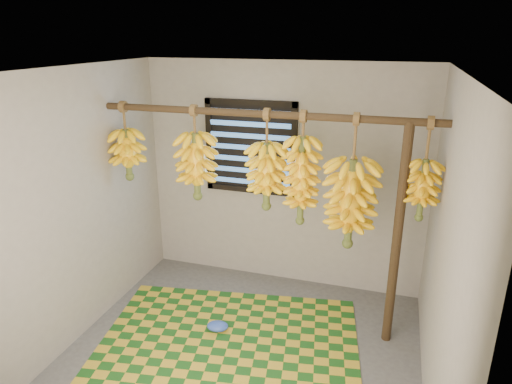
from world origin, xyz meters
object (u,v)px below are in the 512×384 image
at_px(banana_bunch_b, 196,166).
at_px(banana_bunch_d, 301,181).
at_px(banana_bunch_c, 267,176).
at_px(banana_bunch_e, 350,204).
at_px(support_post, 397,239).
at_px(plastic_bag, 218,326).
at_px(banana_bunch_a, 128,154).
at_px(woven_mat, 227,349).
at_px(banana_bunch_f, 422,190).

bearing_deg(banana_bunch_b, banana_bunch_d, 0.00).
relative_size(banana_bunch_b, banana_bunch_c, 0.97).
relative_size(banana_bunch_c, banana_bunch_e, 0.77).
bearing_deg(support_post, banana_bunch_c, 180.00).
bearing_deg(plastic_bag, banana_bunch_c, 43.79).
relative_size(plastic_bag, banana_bunch_e, 0.17).
bearing_deg(banana_bunch_c, banana_bunch_d, -0.00).
xyz_separation_m(support_post, banana_bunch_b, (-1.82, 0.00, 0.49)).
xyz_separation_m(banana_bunch_b, banana_bunch_c, (0.67, 0.00, -0.04)).
bearing_deg(banana_bunch_a, woven_mat, -25.72).
xyz_separation_m(banana_bunch_a, banana_bunch_b, (0.72, 0.00, -0.06)).
relative_size(banana_bunch_b, banana_bunch_e, 0.75).
bearing_deg(support_post, woven_mat, -156.62).
bearing_deg(plastic_bag, banana_bunch_b, 131.24).
relative_size(support_post, banana_bunch_d, 2.00).
height_order(support_post, banana_bunch_e, banana_bunch_e).
distance_m(support_post, banana_bunch_c, 1.24).
height_order(support_post, banana_bunch_d, banana_bunch_d).
height_order(woven_mat, banana_bunch_f, banana_bunch_f).
height_order(plastic_bag, banana_bunch_a, banana_bunch_a).
height_order(banana_bunch_c, banana_bunch_e, same).
bearing_deg(banana_bunch_f, woven_mat, -158.76).
xyz_separation_m(support_post, plastic_bag, (-1.51, -0.35, -0.95)).
xyz_separation_m(woven_mat, banana_bunch_c, (0.19, 0.58, 1.45)).
relative_size(banana_bunch_c, banana_bunch_f, 1.06).
distance_m(woven_mat, banana_bunch_a, 2.04).
xyz_separation_m(plastic_bag, banana_bunch_f, (1.66, 0.35, 1.41)).
distance_m(banana_bunch_a, banana_bunch_f, 2.69).
distance_m(plastic_bag, banana_bunch_a, 1.84).
height_order(woven_mat, plastic_bag, plastic_bag).
distance_m(support_post, banana_bunch_d, 0.95).
relative_size(plastic_bag, banana_bunch_d, 0.20).
distance_m(plastic_bag, banana_bunch_c, 1.49).
bearing_deg(banana_bunch_d, woven_mat, -130.93).
xyz_separation_m(banana_bunch_b, banana_bunch_d, (0.98, 0.00, -0.05)).
distance_m(plastic_bag, banana_bunch_e, 1.69).
xyz_separation_m(banana_bunch_e, banana_bunch_f, (0.56, 0.00, 0.18)).
xyz_separation_m(support_post, banana_bunch_c, (-1.15, 0.00, 0.45)).
relative_size(banana_bunch_a, banana_bunch_b, 0.86).
height_order(woven_mat, banana_bunch_b, banana_bunch_b).
bearing_deg(plastic_bag, banana_bunch_f, 11.88).
bearing_deg(banana_bunch_c, support_post, -0.00).
relative_size(woven_mat, banana_bunch_e, 1.98).
xyz_separation_m(banana_bunch_c, banana_bunch_d, (0.31, -0.00, -0.01)).
bearing_deg(banana_bunch_b, plastic_bag, -48.76).
xyz_separation_m(banana_bunch_a, banana_bunch_f, (2.69, 0.00, -0.09)).
distance_m(banana_bunch_b, banana_bunch_f, 1.97).
bearing_deg(plastic_bag, banana_bunch_e, 17.55).
bearing_deg(woven_mat, banana_bunch_f, 21.24).
bearing_deg(banana_bunch_e, banana_bunch_f, 0.00).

